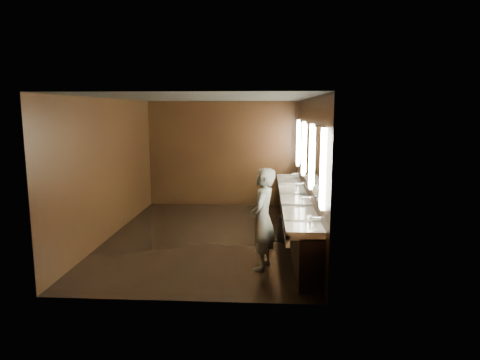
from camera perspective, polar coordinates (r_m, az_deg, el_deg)
floor at (r=8.87m, az=-4.24°, el=-7.53°), size 6.00×6.00×0.00m
ceiling at (r=8.50m, az=-4.47°, el=10.85°), size 4.00×6.00×0.02m
wall_back at (r=11.53m, az=-2.33°, el=3.50°), size 4.00×0.02×2.80m
wall_front at (r=5.66m, az=-8.46°, el=-2.70°), size 4.00×0.02×2.80m
wall_left at (r=9.06m, az=-16.98°, el=1.50°), size 0.02×6.00×2.80m
wall_right at (r=8.54m, az=9.08°, el=1.33°), size 0.02×6.00×2.80m
sink_counter at (r=8.69m, az=7.56°, el=-4.57°), size 0.55×5.40×1.01m
mirror_band at (r=8.49m, az=9.01°, el=3.67°), size 0.06×5.03×1.15m
person at (r=6.93m, az=3.05°, el=-5.22°), size 0.53×0.68×1.66m
trash_bin at (r=8.54m, az=6.16°, el=-6.47°), size 0.37×0.37×0.51m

